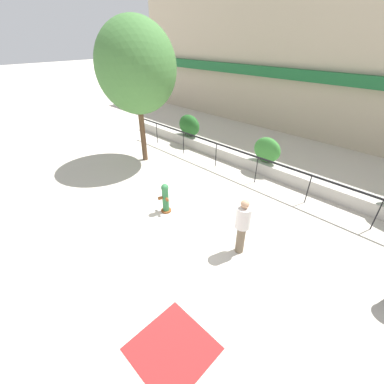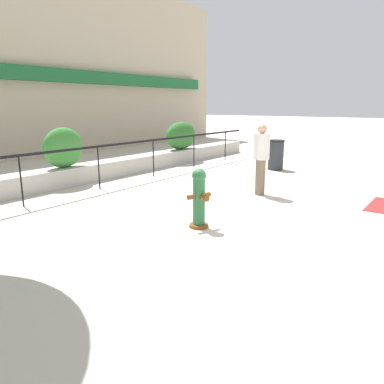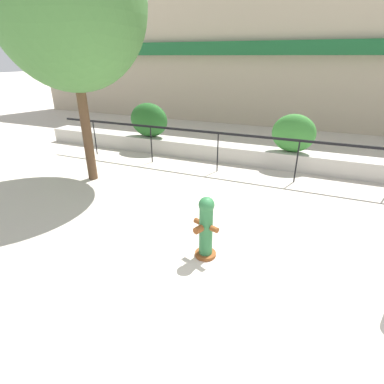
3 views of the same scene
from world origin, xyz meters
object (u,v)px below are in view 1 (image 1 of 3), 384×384
at_px(hedge_bush_0, 189,125).
at_px(street_tree, 136,68).
at_px(pedestrian, 242,224).
at_px(hedge_bush_1, 267,150).
at_px(fire_hydrant, 165,198).

distance_m(hedge_bush_0, street_tree, 4.22).
bearing_deg(pedestrian, hedge_bush_1, 113.94).
bearing_deg(fire_hydrant, pedestrian, 4.26).
height_order(street_tree, pedestrian, street_tree).
xyz_separation_m(hedge_bush_1, fire_hydrant, (-0.81, -5.03, -0.49)).
distance_m(street_tree, pedestrian, 7.86).
bearing_deg(street_tree, hedge_bush_0, 87.88).
bearing_deg(pedestrian, hedge_bush_0, 145.01).
xyz_separation_m(street_tree, pedestrian, (6.97, -1.87, -3.10)).
bearing_deg(pedestrian, street_tree, 165.00).
height_order(fire_hydrant, street_tree, street_tree).
bearing_deg(hedge_bush_1, hedge_bush_0, 180.00).
distance_m(hedge_bush_1, fire_hydrant, 5.11).
bearing_deg(hedge_bush_0, pedestrian, -34.99).
xyz_separation_m(hedge_bush_0, street_tree, (-0.11, -2.94, 3.02)).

